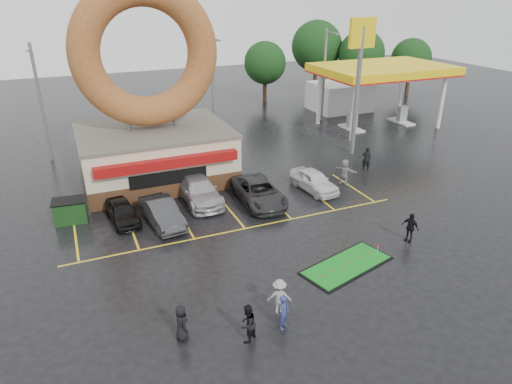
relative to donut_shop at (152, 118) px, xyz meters
name	(u,v)px	position (x,y,z in m)	size (l,w,h in m)	color
ground	(270,258)	(3.00, -12.97, -4.46)	(120.00, 120.00, 0.00)	black
donut_shop	(152,118)	(0.00, 0.00, 0.00)	(10.20, 8.70, 13.50)	#472B19
gas_station	(363,83)	(23.00, 7.97, -0.77)	(12.30, 13.65, 5.90)	silver
shell_sign	(360,62)	(16.00, -0.97, 2.91)	(2.20, 0.36, 10.60)	slate
streetlight_left	(40,101)	(-7.00, 6.95, 0.32)	(0.40, 2.21, 9.00)	slate
streetlight_mid	(213,84)	(7.00, 7.95, 0.32)	(0.40, 2.21, 9.00)	slate
streetlight_right	(325,73)	(19.00, 8.95, 0.32)	(0.40, 2.21, 9.00)	slate
tree_far_a	(361,54)	(29.00, 17.03, 0.72)	(5.60, 5.60, 8.00)	#332114
tree_far_b	(411,59)	(35.00, 15.03, 0.07)	(4.90, 4.90, 7.00)	#332114
tree_far_c	(317,46)	(25.00, 21.03, 1.37)	(6.30, 6.30, 9.00)	#332114
tree_far_d	(265,63)	(17.00, 19.03, 0.07)	(4.90, 4.90, 7.00)	#332114
car_black	(122,212)	(-3.27, -5.95, -3.84)	(1.48, 3.67, 1.25)	black
car_dgrey	(162,213)	(-1.19, -7.13, -3.75)	(1.52, 4.35, 1.43)	#303032
car_silver	(199,190)	(1.66, -4.97, -3.70)	(2.13, 5.24, 1.52)	#ACACB1
car_grey	(259,192)	(5.08, -6.70, -3.73)	(2.43, 5.27, 1.47)	#2A2A2C
car_white	(314,181)	(9.29, -6.38, -3.76)	(1.65, 4.11, 1.40)	silver
person_blue	(284,312)	(1.34, -17.90, -3.70)	(0.55, 0.36, 1.52)	navy
person_blackjkt	(247,324)	(-0.27, -18.00, -3.65)	(0.79, 0.62, 1.63)	black
person_hoodie	(279,297)	(1.59, -16.96, -3.66)	(1.04, 0.60, 1.61)	gray
person_bystander	(181,323)	(-2.58, -16.90, -3.70)	(0.75, 0.49, 1.53)	black
person_cameraman	(410,227)	(10.69, -14.30, -3.64)	(0.97, 0.40, 1.65)	black
person_walker_near	(345,172)	(11.77, -6.27, -3.55)	(1.70, 0.54, 1.83)	gray
person_walker_far	(366,159)	(14.78, -4.62, -3.55)	(0.67, 0.44, 1.83)	black
dumpster	(70,211)	(-6.06, -4.73, -3.81)	(1.80, 1.20, 1.30)	#194018
putting_green	(347,265)	(6.22, -15.10, -4.43)	(5.18, 3.28, 0.60)	black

